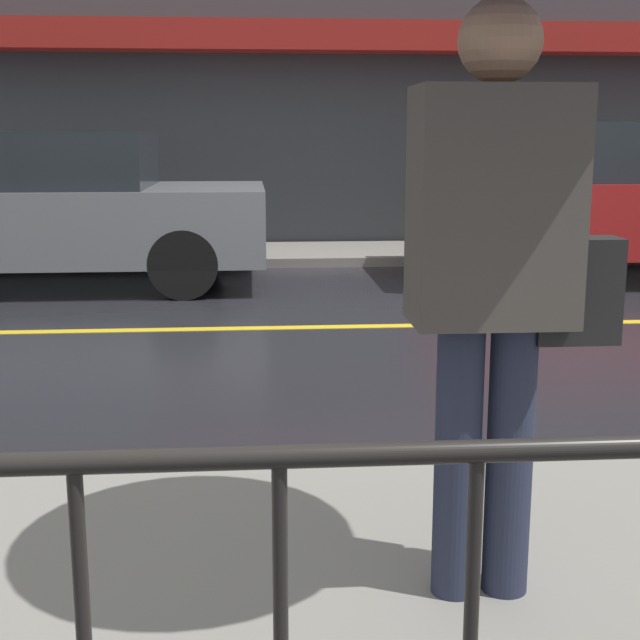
{
  "coord_description": "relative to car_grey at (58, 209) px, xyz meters",
  "views": [
    {
      "loc": [
        -1.39,
        -6.66,
        1.46
      ],
      "look_at": [
        -1.02,
        -2.01,
        0.48
      ],
      "focal_mm": 50.0,
      "sensor_mm": 36.0,
      "label": 1
    }
  ],
  "objects": [
    {
      "name": "car_grey",
      "position": [
        0.0,
        0.0,
        0.0
      ],
      "size": [
        3.9,
        1.88,
        1.47
      ],
      "color": "slate",
      "rests_on": "ground_plane"
    },
    {
      "name": "ground_plane",
      "position": [
        3.23,
        -2.15,
        -0.75
      ],
      "size": [
        80.0,
        80.0,
        0.0
      ],
      "primitive_type": "plane",
      "color": "black"
    },
    {
      "name": "lane_marking",
      "position": [
        3.23,
        -2.15,
        -0.74
      ],
      "size": [
        25.2,
        0.12,
        0.01
      ],
      "color": "gold",
      "rests_on": "ground_plane"
    },
    {
      "name": "building_storefront",
      "position": [
        3.23,
        2.69,
        2.01
      ],
      "size": [
        28.0,
        0.85,
        5.53
      ],
      "color": "#383D42",
      "rests_on": "ground_plane"
    },
    {
      "name": "car_red",
      "position": [
        5.73,
        -0.0,
        0.05
      ],
      "size": [
        4.39,
        1.8,
        1.57
      ],
      "color": "maroon",
      "rests_on": "ground_plane"
    },
    {
      "name": "sidewalk_far",
      "position": [
        3.23,
        1.77,
        -0.7
      ],
      "size": [
        28.0,
        1.61,
        0.1
      ],
      "color": "gray",
      "rests_on": "ground_plane"
    }
  ]
}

